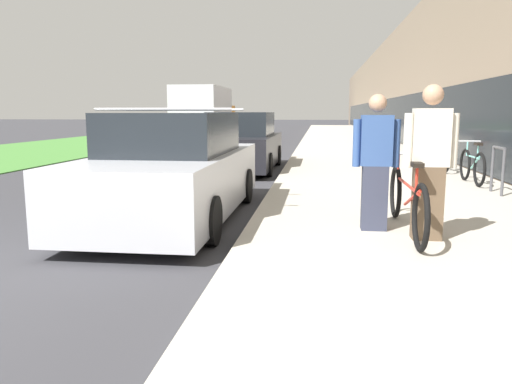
# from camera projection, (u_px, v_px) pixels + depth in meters

# --- Properties ---
(sidewalk_slab) EXTENTS (4.72, 70.00, 0.14)m
(sidewalk_slab) POSITION_uv_depth(u_px,v_px,m) (349.00, 144.00, 23.94)
(sidewalk_slab) COLOR #BCB5A5
(sidewalk_slab) RESTS_ON ground
(storefront_facade) EXTENTS (10.01, 70.00, 5.90)m
(storefront_facade) POSITION_uv_depth(u_px,v_px,m) (466.00, 90.00, 30.42)
(storefront_facade) COLOR gray
(storefront_facade) RESTS_ON ground
(lawn_strip) EXTENTS (7.36, 70.00, 0.03)m
(lawn_strip) POSITION_uv_depth(u_px,v_px,m) (118.00, 139.00, 29.49)
(lawn_strip) COLOR #478438
(lawn_strip) RESTS_ON ground
(tandem_bicycle) EXTENTS (0.52, 2.45, 0.91)m
(tandem_bicycle) POSITION_uv_depth(u_px,v_px,m) (407.00, 201.00, 5.99)
(tandem_bicycle) COLOR black
(tandem_bicycle) RESTS_ON sidewalk_slab
(person_rider) EXTENTS (0.59, 0.23, 1.74)m
(person_rider) POSITION_uv_depth(u_px,v_px,m) (429.00, 163.00, 5.60)
(person_rider) COLOR brown
(person_rider) RESTS_ON sidewalk_slab
(person_bystander) EXTENTS (0.56, 0.22, 1.65)m
(person_bystander) POSITION_uv_depth(u_px,v_px,m) (376.00, 163.00, 6.06)
(person_bystander) COLOR #33384C
(person_bystander) RESTS_ON sidewalk_slab
(bike_rack_hoop) EXTENTS (0.05, 0.60, 0.84)m
(bike_rack_hoop) POSITION_uv_depth(u_px,v_px,m) (498.00, 165.00, 8.83)
(bike_rack_hoop) COLOR #4C4C51
(bike_rack_hoop) RESTS_ON sidewalk_slab
(cruiser_bike_nearest) EXTENTS (0.52, 1.66, 0.86)m
(cruiser_bike_nearest) POSITION_uv_depth(u_px,v_px,m) (472.00, 166.00, 10.16)
(cruiser_bike_nearest) COLOR black
(cruiser_bike_nearest) RESTS_ON sidewalk_slab
(cruiser_bike_middle) EXTENTS (0.52, 1.81, 0.98)m
(cruiser_bike_middle) POSITION_uv_depth(u_px,v_px,m) (441.00, 154.00, 12.41)
(cruiser_bike_middle) COLOR black
(cruiser_bike_middle) RESTS_ON sidewalk_slab
(cruiser_bike_farthest) EXTENTS (0.52, 1.73, 0.93)m
(cruiser_bike_farthest) POSITION_uv_depth(u_px,v_px,m) (420.00, 148.00, 14.76)
(cruiser_bike_farthest) COLOR black
(cruiser_bike_farthest) RESTS_ON sidewalk_slab
(parked_sedan_curbside) EXTENTS (1.90, 4.79, 1.63)m
(parked_sedan_curbside) POSITION_uv_depth(u_px,v_px,m) (175.00, 171.00, 7.37)
(parked_sedan_curbside) COLOR silver
(parked_sedan_curbside) RESTS_ON ground
(vintage_roadster_curbside) EXTENTS (1.91, 4.64, 1.58)m
(vintage_roadster_curbside) POSITION_uv_depth(u_px,v_px,m) (242.00, 144.00, 13.69)
(vintage_roadster_curbside) COLOR black
(vintage_roadster_curbside) RESTS_ON ground
(moving_truck) EXTENTS (2.45, 6.95, 2.96)m
(moving_truck) POSITION_uv_depth(u_px,v_px,m) (205.00, 114.00, 28.02)
(moving_truck) COLOR orange
(moving_truck) RESTS_ON ground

